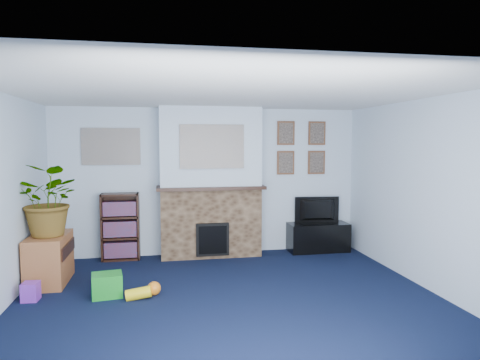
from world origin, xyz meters
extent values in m
cube|color=black|center=(0.00, 0.00, 0.00)|extent=(5.00, 4.50, 0.01)
cube|color=white|center=(0.00, 0.00, 2.40)|extent=(5.00, 4.50, 0.01)
cube|color=silver|center=(0.00, 2.25, 1.20)|extent=(5.00, 0.04, 2.40)
cube|color=silver|center=(0.00, -2.25, 1.20)|extent=(5.00, 0.04, 2.40)
cube|color=silver|center=(2.50, 0.00, 1.20)|extent=(0.04, 4.50, 2.40)
cube|color=brown|center=(0.00, 2.05, 0.55)|extent=(1.60, 0.40, 1.10)
cube|color=brown|center=(0.00, 2.05, 1.75)|extent=(1.60, 0.40, 1.30)
cube|color=brown|center=(0.00, 2.02, 1.12)|extent=(1.72, 0.50, 0.05)
cube|color=brown|center=(0.00, 1.84, 0.32)|extent=(0.52, 0.08, 0.52)
cube|color=brown|center=(0.00, 1.80, 0.32)|extent=(0.44, 0.02, 0.44)
cube|color=gray|center=(0.00, 1.84, 1.78)|extent=(1.00, 0.03, 0.68)
cube|color=gray|center=(-1.55, 2.23, 1.78)|extent=(0.90, 0.03, 0.58)
cube|color=brown|center=(1.30, 2.23, 2.00)|extent=(0.30, 0.03, 0.40)
cube|color=brown|center=(1.85, 2.23, 2.00)|extent=(0.30, 0.03, 0.40)
cube|color=brown|center=(1.30, 2.23, 1.50)|extent=(0.30, 0.03, 0.40)
cube|color=brown|center=(1.85, 2.23, 1.50)|extent=(0.30, 0.03, 0.40)
cube|color=black|center=(1.83, 2.03, 0.23)|extent=(1.01, 0.43, 0.48)
imported|color=black|center=(1.83, 2.05, 0.70)|extent=(0.77, 0.16, 0.44)
cube|color=black|center=(-1.42, 2.23, 0.53)|extent=(0.58, 0.02, 1.05)
cube|color=black|center=(-1.70, 2.10, 0.53)|extent=(0.03, 0.28, 1.05)
cube|color=black|center=(-1.15, 2.10, 0.53)|extent=(0.03, 0.28, 1.05)
cube|color=black|center=(-1.42, 2.10, 0.01)|extent=(0.56, 0.28, 0.03)
cube|color=black|center=(-1.42, 2.10, 0.35)|extent=(0.56, 0.28, 0.03)
cube|color=black|center=(-1.42, 2.10, 0.68)|extent=(0.56, 0.28, 0.03)
cube|color=black|center=(-1.42, 2.10, 1.04)|extent=(0.56, 0.28, 0.03)
cube|color=black|center=(-1.42, 2.09, 0.17)|extent=(0.50, 0.22, 0.24)
cube|color=black|center=(-1.42, 2.09, 0.50)|extent=(0.50, 0.22, 0.24)
cube|color=black|center=(-1.42, 2.09, 0.82)|extent=(0.50, 0.22, 0.22)
cube|color=#9A5931|center=(-2.24, 1.10, 0.35)|extent=(0.46, 0.82, 0.64)
imported|color=#26661E|center=(-2.19, 1.05, 1.11)|extent=(1.04, 0.97, 0.94)
cube|color=gold|center=(-0.07, 2.00, 1.22)|extent=(0.09, 0.06, 0.13)
cylinder|color=#B2BFC6|center=(0.26, 2.00, 1.23)|extent=(0.04, 0.04, 0.14)
sphere|color=slate|center=(-0.51, 2.00, 1.22)|extent=(0.12, 0.12, 0.12)
cylinder|color=purple|center=(0.68, 2.00, 1.21)|extent=(0.06, 0.06, 0.12)
cube|color=#198C26|center=(-1.44, 0.44, 0.14)|extent=(0.39, 0.33, 0.28)
sphere|color=orange|center=(-0.89, 0.38, 0.09)|extent=(0.17, 0.17, 0.17)
cube|color=purple|center=(-2.30, 0.46, 0.11)|extent=(0.19, 0.19, 0.22)
cylinder|color=yellow|center=(-1.06, 0.27, 0.07)|extent=(0.31, 0.14, 0.18)
camera|label=1|loc=(-0.77, -4.76, 1.85)|focal=32.00mm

